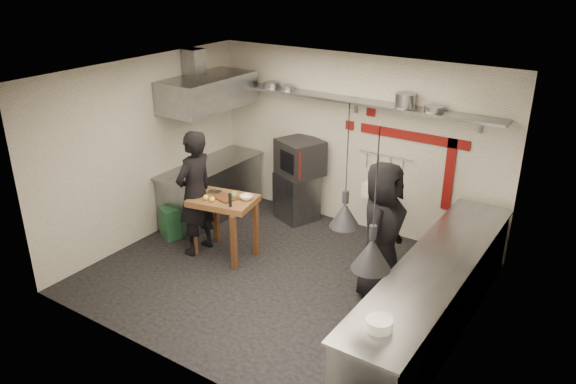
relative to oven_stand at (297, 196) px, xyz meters
The scene contains 47 objects.
floor 1.99m from the oven_stand, 63.52° to the right, with size 5.00×5.00×0.00m, color black.
ceiling 3.09m from the oven_stand, 63.52° to the right, with size 5.00×5.00×0.00m, color beige.
wall_back 1.37m from the oven_stand, 22.15° to the left, with size 5.00×0.04×2.80m, color beige.
wall_front 4.07m from the oven_stand, 77.26° to the right, with size 5.00×0.04×2.80m, color beige.
wall_left 2.59m from the oven_stand, 133.04° to the right, with size 0.04×4.20×2.80m, color beige.
wall_right 3.92m from the oven_stand, 27.39° to the right, with size 0.04×4.20×2.80m, color beige.
red_band_horiz 2.25m from the oven_stand, 10.40° to the left, with size 1.70×0.02×0.14m, color maroon.
red_band_vert 2.57m from the oven_stand, ahead, with size 0.14×0.02×1.10m, color maroon.
red_tile_a 1.94m from the oven_stand, 16.61° to the left, with size 0.14×0.02×0.14m, color maroon.
red_tile_b 1.53m from the oven_stand, 23.46° to the left, with size 0.14×0.02×0.14m, color maroon.
back_shelf 1.94m from the oven_stand, 11.31° to the left, with size 4.60×0.34×0.04m, color slate.
shelf_bracket_left 1.95m from the oven_stand, 162.54° to the left, with size 0.04×0.06×0.24m, color slate.
shelf_bracket_mid 1.87m from the oven_stand, 20.43° to the left, with size 0.04×0.06×0.24m, color slate.
shelf_bracket_right 3.23m from the oven_stand, ahead, with size 0.04×0.06×0.24m, color slate.
pan_far_left 1.90m from the oven_stand, 164.16° to the left, with size 0.26×0.26×0.09m, color slate.
pan_mid_left 1.81m from the oven_stand, 150.21° to the left, with size 0.23×0.23×0.07m, color slate.
stock_pot 2.52m from the oven_stand, ahead, with size 0.29×0.29×0.20m, color slate.
pan_right 2.80m from the oven_stand, ahead, with size 0.28×0.28×0.08m, color slate.
oven_stand is the anchor object (origin of this frame).
combi_oven 0.69m from the oven_stand, 56.61° to the left, with size 0.66×0.62×0.58m, color black.
oven_door 0.73m from the oven_stand, 79.10° to the right, with size 0.46×0.03×0.46m, color maroon.
oven_glass 0.74m from the oven_stand, 92.97° to the right, with size 0.37×0.02×0.34m, color black.
hand_sink 1.48m from the oven_stand, ahead, with size 0.46×0.34×0.22m, color silver.
sink_tap 1.54m from the oven_stand, ahead, with size 0.03×0.03×0.14m, color slate.
sink_drain 1.43m from the oven_stand, ahead, with size 0.06×0.06×0.66m, color slate.
utensil_rail 1.72m from the oven_stand, 12.47° to the left, with size 0.02×0.02×0.90m, color slate.
counter_right 3.49m from the oven_stand, 30.04° to the right, with size 0.70×3.80×0.90m, color slate.
counter_right_top 3.53m from the oven_stand, 30.04° to the right, with size 0.76×3.90×0.03m, color slate.
plate_stack 4.44m from the oven_stand, 47.18° to the right, with size 0.25×0.25×0.11m, color silver.
small_bowl_right 4.32m from the oven_stand, 46.09° to the right, with size 0.18×0.18×0.05m, color silver.
counter_left 1.46m from the oven_stand, 151.47° to the right, with size 0.70×1.90×0.90m, color slate.
counter_left_top 1.55m from the oven_stand, 151.47° to the right, with size 0.76×2.00×0.03m, color slate.
extractor_hood 2.25m from the oven_stand, 150.50° to the right, with size 0.78×1.60×0.50m, color slate.
hood_duct 2.70m from the oven_stand, 154.82° to the right, with size 0.28×0.28×0.50m, color slate.
green_bin 2.09m from the oven_stand, 127.58° to the right, with size 0.32×0.32×0.50m, color #1F4E30.
prep_table 1.66m from the oven_stand, 97.12° to the right, with size 0.92×0.64×0.92m, color brown, non-canonical shape.
cutting_board 1.74m from the oven_stand, 95.90° to the right, with size 0.34×0.24×0.03m, color #532F1A.
pepper_mill 1.93m from the oven_stand, 87.69° to the right, with size 0.05×0.05×0.20m, color black.
lemon_a 1.96m from the oven_stand, 101.14° to the right, with size 0.08×0.08×0.08m, color #FDBD45.
lemon_b 1.93m from the oven_stand, 97.61° to the right, with size 0.08×0.08×0.08m, color #FDBD45.
veg_ball 1.66m from the oven_stand, 92.79° to the right, with size 0.10×0.10×0.10m, color #5E8A39.
steel_tray 1.71m from the oven_stand, 105.10° to the right, with size 0.18×0.12×0.03m, color slate.
bowl 1.60m from the oven_stand, 85.86° to the right, with size 0.19×0.19×0.06m, color silver.
heat_lamp_near 3.67m from the oven_stand, 48.11° to the right, with size 0.33×0.33×1.36m, color black, non-canonical shape.
heat_lamp_far 4.41m from the oven_stand, 47.29° to the right, with size 0.38×0.38×1.41m, color black, non-canonical shape.
chef_left 1.97m from the oven_stand, 108.95° to the right, with size 0.69×0.45×1.89m, color black.
chef_right 2.57m from the oven_stand, 31.78° to the right, with size 0.90×0.58×1.84m, color black.
Camera 1 is at (3.80, -5.55, 4.16)m, focal length 35.00 mm.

